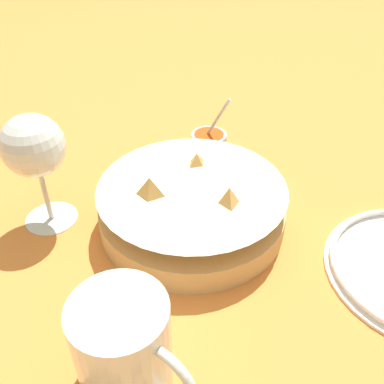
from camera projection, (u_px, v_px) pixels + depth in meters
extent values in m
plane|color=orange|center=(183.00, 206.00, 0.64)|extent=(4.00, 4.00, 0.00)
cylinder|color=tan|center=(192.00, 214.00, 0.60)|extent=(0.26, 0.26, 0.04)
cone|color=beige|center=(192.00, 205.00, 0.59)|extent=(0.26, 0.26, 0.06)
cylinder|color=#3D842D|center=(192.00, 213.00, 0.60)|extent=(0.19, 0.19, 0.01)
pyramid|color=gold|center=(228.00, 207.00, 0.55)|extent=(0.09, 0.09, 0.06)
pyramid|color=gold|center=(197.00, 170.00, 0.62)|extent=(0.06, 0.08, 0.06)
pyramid|color=gold|center=(151.00, 199.00, 0.56)|extent=(0.08, 0.08, 0.07)
cylinder|color=#B7B7BC|center=(209.00, 144.00, 0.75)|extent=(0.06, 0.06, 0.04)
cylinder|color=#CC4C14|center=(209.00, 141.00, 0.75)|extent=(0.05, 0.05, 0.03)
cylinder|color=#B7B7BC|center=(215.00, 123.00, 0.72)|extent=(0.06, 0.01, 0.10)
cylinder|color=silver|center=(52.00, 218.00, 0.62)|extent=(0.07, 0.07, 0.00)
cylinder|color=silver|center=(45.00, 194.00, 0.59)|extent=(0.01, 0.01, 0.08)
sphere|color=silver|center=(33.00, 146.00, 0.55)|extent=(0.08, 0.08, 0.08)
sphere|color=beige|center=(35.00, 153.00, 0.55)|extent=(0.06, 0.06, 0.06)
cylinder|color=silver|center=(123.00, 345.00, 0.40)|extent=(0.09, 0.09, 0.11)
cylinder|color=orange|center=(124.00, 353.00, 0.40)|extent=(0.08, 0.08, 0.08)
torus|color=silver|center=(164.00, 375.00, 0.37)|extent=(0.07, 0.01, 0.07)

